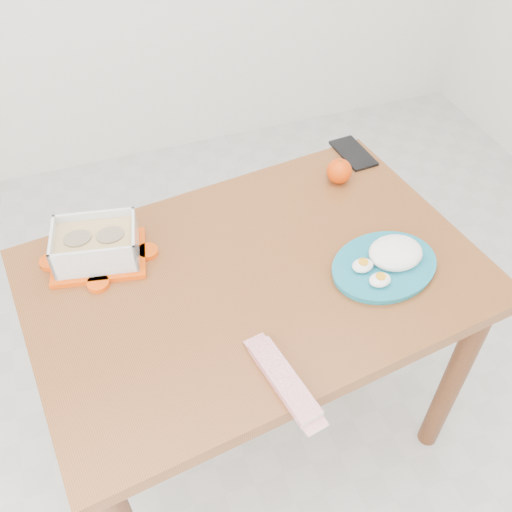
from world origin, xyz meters
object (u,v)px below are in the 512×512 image
object	(u,v)px
dining_table	(256,303)
smartphone	(353,153)
rice_plate	(388,260)
food_container	(96,245)
orange_fruit	(339,171)

from	to	relation	value
dining_table	smartphone	world-z (taller)	smartphone
dining_table	rice_plate	size ratio (longest dim) A/B	3.65
rice_plate	smartphone	xyz separation A→B (m)	(0.13, 0.45, -0.02)
food_container	rice_plate	bearing A→B (deg)	-11.05
food_container	smartphone	size ratio (longest dim) A/B	1.59
dining_table	food_container	size ratio (longest dim) A/B	4.58
food_container	smartphone	xyz separation A→B (m)	(0.79, 0.18, -0.04)
smartphone	rice_plate	bearing A→B (deg)	-110.74
food_container	smartphone	distance (m)	0.81
food_container	orange_fruit	distance (m)	0.69
dining_table	rice_plate	xyz separation A→B (m)	(0.31, -0.09, 0.14)
rice_plate	smartphone	distance (m)	0.47
dining_table	rice_plate	bearing A→B (deg)	-23.07
dining_table	food_container	distance (m)	0.42
orange_fruit	smartphone	bearing A→B (deg)	45.74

